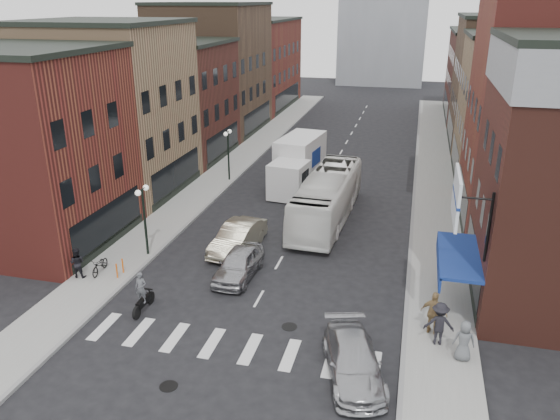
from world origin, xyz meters
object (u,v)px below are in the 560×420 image
at_px(billboard_sign, 458,199).
at_px(curb_car, 353,361).
at_px(parked_bicycle, 100,265).
at_px(ped_right_a, 439,324).
at_px(sedan_left_far, 238,237).
at_px(sedan_left_near, 239,264).
at_px(ped_right_c, 464,341).
at_px(ped_right_b, 434,313).
at_px(bike_rack, 120,268).
at_px(streetlamp_far, 228,146).
at_px(transit_bus, 327,197).
at_px(ped_left_solo, 77,263).
at_px(streetlamp_near, 144,208).
at_px(motorcycle_rider, 142,294).
at_px(box_truck, 297,164).

relative_size(billboard_sign, curb_car, 0.76).
bearing_deg(curb_car, parked_bicycle, 143.38).
xyz_separation_m(curb_car, ped_right_a, (3.19, 2.83, 0.39)).
xyz_separation_m(sedan_left_far, ped_right_a, (11.04, -6.88, 0.29)).
height_order(sedan_left_near, sedan_left_far, sedan_left_far).
bearing_deg(ped_right_c, sedan_left_near, -22.75).
relative_size(ped_right_a, ped_right_b, 0.97).
bearing_deg(bike_rack, streetlamp_far, 89.31).
relative_size(bike_rack, transit_bus, 0.07).
relative_size(bike_rack, parked_bicycle, 0.48).
distance_m(ped_right_a, ped_right_c, 1.29).
distance_m(sedan_left_far, ped_left_solo, 8.75).
relative_size(billboard_sign, streetlamp_near, 0.90).
xyz_separation_m(billboard_sign, motorcycle_rider, (-13.48, -1.91, -5.19)).
bearing_deg(box_truck, billboard_sign, -51.89).
bearing_deg(ped_right_a, parked_bicycle, -10.57).
height_order(streetlamp_far, parked_bicycle, streetlamp_far).
xyz_separation_m(curb_car, ped_right_c, (4.13, 1.94, 0.31)).
xyz_separation_m(transit_bus, sedan_left_near, (-3.15, -8.86, -0.85)).
distance_m(billboard_sign, streetlamp_far, 23.92).
bearing_deg(parked_bicycle, bike_rack, -6.11).
distance_m(transit_bus, curb_car, 15.96).
height_order(parked_bicycle, ped_left_solo, ped_left_solo).
height_order(motorcycle_rider, transit_bus, transit_bus).
bearing_deg(ped_right_b, ped_right_c, 141.42).
xyz_separation_m(bike_rack, ped_right_a, (15.94, -2.18, 0.55)).
height_order(billboard_sign, curb_car, billboard_sign).
xyz_separation_m(transit_bus, ped_right_a, (6.83, -12.69, -0.49)).
distance_m(parked_bicycle, ped_right_a, 17.24).
bearing_deg(streetlamp_near, sedan_left_far, 23.05).
distance_m(billboard_sign, streetlamp_near, 16.68).
bearing_deg(ped_right_a, curb_car, 38.33).
xyz_separation_m(box_truck, transit_bus, (3.39, -6.32, -0.23)).
xyz_separation_m(ped_left_solo, ped_right_b, (17.73, -0.77, 0.18)).
relative_size(streetlamp_near, motorcycle_rider, 2.03).
relative_size(box_truck, ped_left_solo, 5.44).
relative_size(motorcycle_rider, parked_bicycle, 1.21).
relative_size(billboard_sign, ped_right_b, 1.89).
distance_m(billboard_sign, transit_bus, 14.09).
relative_size(box_truck, curb_car, 1.79).
bearing_deg(box_truck, streetlamp_far, -171.38).
bearing_deg(motorcycle_rider, transit_bus, 63.62).
xyz_separation_m(curb_car, ped_right_b, (2.98, 3.57, 0.42)).
bearing_deg(billboard_sign, streetlamp_near, 167.65).
bearing_deg(box_truck, ped_right_a, -54.34).
bearing_deg(sedan_left_near, ped_right_b, -15.52).
distance_m(streetlamp_far, ped_right_a, 24.65).
relative_size(billboard_sign, sedan_left_far, 0.76).
xyz_separation_m(streetlamp_near, parked_bicycle, (-1.35, -2.69, -2.32)).
xyz_separation_m(box_truck, parked_bicycle, (-6.87, -16.81, -1.23)).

